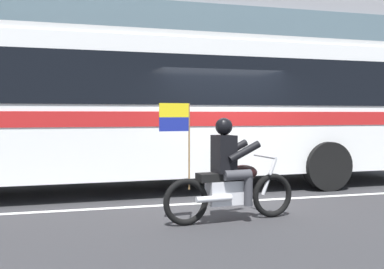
{
  "coord_description": "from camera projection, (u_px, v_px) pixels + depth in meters",
  "views": [
    {
      "loc": [
        -2.93,
        -8.31,
        1.62
      ],
      "look_at": [
        -0.67,
        -0.02,
        1.23
      ],
      "focal_mm": 41.78,
      "sensor_mm": 36.0,
      "label": 1
    }
  ],
  "objects": [
    {
      "name": "ground_plane",
      "position": [
        224.0,
        196.0,
        8.85
      ],
      "size": [
        60.0,
        60.0,
        0.0
      ],
      "primitive_type": "plane",
      "color": "#2B2B2D"
    },
    {
      "name": "sidewalk_curb",
      "position": [
        169.0,
        164.0,
        13.76
      ],
      "size": [
        28.0,
        3.8,
        0.15
      ],
      "primitive_type": "cube",
      "color": "gray",
      "rests_on": "ground_plane"
    },
    {
      "name": "lane_center_stripe",
      "position": [
        235.0,
        201.0,
        8.27
      ],
      "size": [
        26.6,
        0.14,
        0.01
      ],
      "primitive_type": "cube",
      "color": "silver",
      "rests_on": "ground_plane"
    },
    {
      "name": "transit_bus",
      "position": [
        154.0,
        102.0,
        9.61
      ],
      "size": [
        12.8,
        2.91,
        3.22
      ],
      "color": "white",
      "rests_on": "ground_plane"
    },
    {
      "name": "motorcycle_with_rider",
      "position": [
        229.0,
        177.0,
        6.71
      ],
      "size": [
        2.19,
        0.66,
        1.78
      ],
      "color": "black",
      "rests_on": "ground_plane"
    },
    {
      "name": "fire_hydrant",
      "position": [
        157.0,
        154.0,
        12.2
      ],
      "size": [
        0.22,
        0.3,
        0.75
      ],
      "color": "gold",
      "rests_on": "sidewalk_curb"
    }
  ]
}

